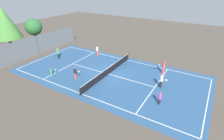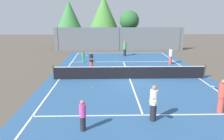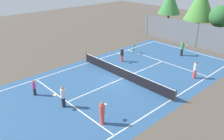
{
  "view_description": "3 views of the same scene",
  "coord_description": "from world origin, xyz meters",
  "px_view_note": "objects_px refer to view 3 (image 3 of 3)",
  "views": [
    {
      "loc": [
        -17.57,
        -11.09,
        11.08
      ],
      "look_at": [
        -0.68,
        -0.94,
        1.15
      ],
      "focal_mm": 28.13,
      "sensor_mm": 36.0,
      "label": 1
    },
    {
      "loc": [
        -1.8,
        -16.38,
        4.88
      ],
      "look_at": [
        -1.45,
        -2.55,
        1.37
      ],
      "focal_mm": 35.0,
      "sensor_mm": 36.0,
      "label": 2
    },
    {
      "loc": [
        14.01,
        -14.46,
        9.94
      ],
      "look_at": [
        -0.7,
        -0.85,
        0.91
      ],
      "focal_mm": 36.68,
      "sensor_mm": 36.0,
      "label": 3
    }
  ],
  "objects_px": {
    "player_5": "(134,48)",
    "tennis_ball_4": "(6,105)",
    "player_3": "(63,97)",
    "tennis_ball_5": "(165,47)",
    "player_1": "(122,55)",
    "tennis_ball_3": "(89,75)",
    "player_0": "(182,48)",
    "player_4": "(102,113)",
    "player_6": "(34,87)",
    "tennis_ball_1": "(158,58)",
    "tennis_ball_2": "(122,71)",
    "player_2": "(195,70)",
    "tennis_ball_0": "(149,79)"
  },
  "relations": [
    {
      "from": "player_3",
      "to": "player_6",
      "type": "relative_size",
      "value": 1.25
    },
    {
      "from": "player_1",
      "to": "tennis_ball_3",
      "type": "distance_m",
      "value": 5.11
    },
    {
      "from": "player_5",
      "to": "tennis_ball_5",
      "type": "bearing_deg",
      "value": 72.46
    },
    {
      "from": "tennis_ball_1",
      "to": "tennis_ball_4",
      "type": "height_order",
      "value": "same"
    },
    {
      "from": "player_0",
      "to": "player_2",
      "type": "height_order",
      "value": "player_0"
    },
    {
      "from": "player_1",
      "to": "player_4",
      "type": "xyz_separation_m",
      "value": [
        7.2,
        -9.12,
        0.07
      ]
    },
    {
      "from": "player_3",
      "to": "player_6",
      "type": "height_order",
      "value": "player_3"
    },
    {
      "from": "player_2",
      "to": "player_4",
      "type": "bearing_deg",
      "value": -93.38
    },
    {
      "from": "player_0",
      "to": "player_1",
      "type": "relative_size",
      "value": 1.11
    },
    {
      "from": "player_3",
      "to": "player_6",
      "type": "bearing_deg",
      "value": -165.49
    },
    {
      "from": "player_1",
      "to": "player_5",
      "type": "xyz_separation_m",
      "value": [
        -1.04,
        3.15,
        -0.21
      ]
    },
    {
      "from": "tennis_ball_5",
      "to": "tennis_ball_1",
      "type": "bearing_deg",
      "value": -64.8
    },
    {
      "from": "player_4",
      "to": "tennis_ball_0",
      "type": "height_order",
      "value": "player_4"
    },
    {
      "from": "player_1",
      "to": "tennis_ball_1",
      "type": "bearing_deg",
      "value": 58.77
    },
    {
      "from": "player_5",
      "to": "tennis_ball_1",
      "type": "xyz_separation_m",
      "value": [
        3.36,
        0.67,
        -0.59
      ]
    },
    {
      "from": "tennis_ball_1",
      "to": "player_2",
      "type": "bearing_deg",
      "value": -16.58
    },
    {
      "from": "tennis_ball_5",
      "to": "player_5",
      "type": "bearing_deg",
      "value": -107.54
    },
    {
      "from": "player_5",
      "to": "tennis_ball_4",
      "type": "height_order",
      "value": "player_5"
    },
    {
      "from": "player_0",
      "to": "tennis_ball_4",
      "type": "xyz_separation_m",
      "value": [
        -3.25,
        -20.01,
        -0.89
      ]
    },
    {
      "from": "player_0",
      "to": "player_1",
      "type": "bearing_deg",
      "value": -118.03
    },
    {
      "from": "player_2",
      "to": "player_3",
      "type": "relative_size",
      "value": 0.99
    },
    {
      "from": "tennis_ball_4",
      "to": "tennis_ball_5",
      "type": "relative_size",
      "value": 1.0
    },
    {
      "from": "player_6",
      "to": "tennis_ball_2",
      "type": "relative_size",
      "value": 21.2
    },
    {
      "from": "player_4",
      "to": "player_5",
      "type": "bearing_deg",
      "value": 123.9
    },
    {
      "from": "tennis_ball_5",
      "to": "player_1",
      "type": "bearing_deg",
      "value": -93.16
    },
    {
      "from": "player_1",
      "to": "tennis_ball_5",
      "type": "relative_size",
      "value": 24.45
    },
    {
      "from": "player_6",
      "to": "tennis_ball_4",
      "type": "bearing_deg",
      "value": -89.86
    },
    {
      "from": "player_2",
      "to": "tennis_ball_0",
      "type": "distance_m",
      "value": 4.52
    },
    {
      "from": "tennis_ball_1",
      "to": "tennis_ball_4",
      "type": "relative_size",
      "value": 1.0
    },
    {
      "from": "player_1",
      "to": "player_0",
      "type": "bearing_deg",
      "value": 61.97
    },
    {
      "from": "tennis_ball_1",
      "to": "tennis_ball_2",
      "type": "distance_m",
      "value": 5.67
    },
    {
      "from": "player_2",
      "to": "tennis_ball_0",
      "type": "xyz_separation_m",
      "value": [
        -2.81,
        -3.43,
        -0.86
      ]
    },
    {
      "from": "tennis_ball_1",
      "to": "player_0",
      "type": "bearing_deg",
      "value": 66.41
    },
    {
      "from": "player_3",
      "to": "tennis_ball_5",
      "type": "relative_size",
      "value": 26.59
    },
    {
      "from": "player_5",
      "to": "player_4",
      "type": "bearing_deg",
      "value": -56.1
    },
    {
      "from": "player_1",
      "to": "player_6",
      "type": "relative_size",
      "value": 1.15
    },
    {
      "from": "player_1",
      "to": "player_2",
      "type": "relative_size",
      "value": 0.93
    },
    {
      "from": "player_0",
      "to": "player_4",
      "type": "bearing_deg",
      "value": -77.24
    },
    {
      "from": "player_2",
      "to": "player_5",
      "type": "xyz_separation_m",
      "value": [
        -8.91,
        0.99,
        -0.27
      ]
    },
    {
      "from": "player_3",
      "to": "player_6",
      "type": "xyz_separation_m",
      "value": [
        -3.22,
        -0.83,
        -0.19
      ]
    },
    {
      "from": "player_5",
      "to": "tennis_ball_4",
      "type": "xyz_separation_m",
      "value": [
        1.4,
        -16.4,
        -0.59
      ]
    },
    {
      "from": "player_0",
      "to": "player_6",
      "type": "bearing_deg",
      "value": -100.51
    },
    {
      "from": "player_4",
      "to": "player_2",
      "type": "bearing_deg",
      "value": 86.62
    },
    {
      "from": "player_4",
      "to": "tennis_ball_3",
      "type": "xyz_separation_m",
      "value": [
        -6.85,
        4.08,
        -0.87
      ]
    },
    {
      "from": "tennis_ball_1",
      "to": "tennis_ball_2",
      "type": "height_order",
      "value": "same"
    },
    {
      "from": "tennis_ball_0",
      "to": "player_4",
      "type": "bearing_deg",
      "value": -74.76
    },
    {
      "from": "player_4",
      "to": "tennis_ball_1",
      "type": "height_order",
      "value": "player_4"
    },
    {
      "from": "player_2",
      "to": "player_5",
      "type": "bearing_deg",
      "value": 173.67
    },
    {
      "from": "player_3",
      "to": "player_4",
      "type": "relative_size",
      "value": 1.0
    },
    {
      "from": "player_4",
      "to": "tennis_ball_0",
      "type": "bearing_deg",
      "value": 105.24
    }
  ]
}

